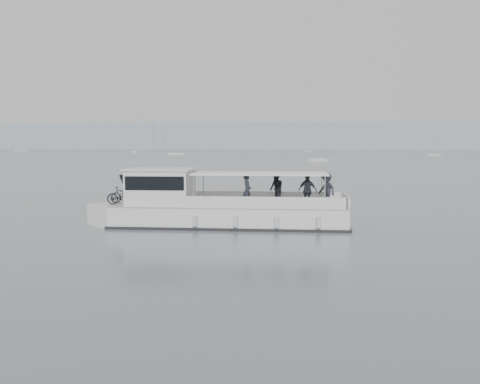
# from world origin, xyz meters

# --- Properties ---
(ground) EXTENTS (1400.00, 1400.00, 0.00)m
(ground) POSITION_xyz_m (0.00, 0.00, 0.00)
(ground) COLOR slate
(ground) RESTS_ON ground
(headland) EXTENTS (1400.00, 90.00, 28.00)m
(headland) POSITION_xyz_m (0.00, 560.00, 14.00)
(headland) COLOR #939EA8
(headland) RESTS_ON ground
(tour_boat) EXTENTS (12.33, 4.00, 5.13)m
(tour_boat) POSITION_xyz_m (-5.47, -2.21, 0.84)
(tour_boat) COLOR white
(tour_boat) RESTS_ON ground
(moored_fleet) EXTENTS (354.06, 380.71, 10.19)m
(moored_fleet) POSITION_xyz_m (-56.35, 194.50, 0.36)
(moored_fleet) COLOR white
(moored_fleet) RESTS_ON ground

